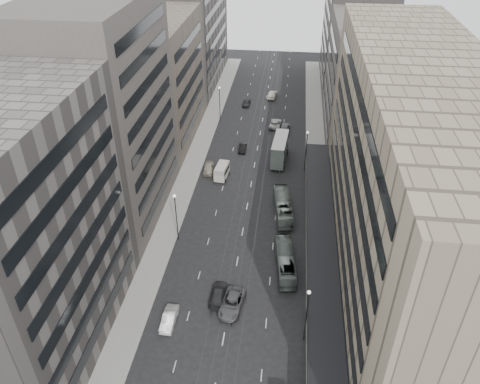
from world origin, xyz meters
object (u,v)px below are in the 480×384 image
at_px(double_decker, 280,149).
at_px(sedan_2, 232,303).
at_px(sedan_1, 169,319).
at_px(bus_far, 283,206).
at_px(panel_van, 222,171).
at_px(bus_near, 285,261).

bearing_deg(double_decker, sedan_2, -92.14).
bearing_deg(sedan_1, bus_far, 62.98).
bearing_deg(bus_far, double_decker, -92.92).
distance_m(double_decker, sedan_1, 44.06).
relative_size(double_decker, sedan_1, 2.05).
bearing_deg(panel_van, sedan_1, -85.84).
bearing_deg(sedan_2, bus_far, 83.22).
xyz_separation_m(bus_far, sedan_2, (-5.67, -21.54, -0.64)).
bearing_deg(sedan_1, double_decker, 75.25).
distance_m(bus_far, double_decker, 17.54).
bearing_deg(sedan_2, panel_van, 108.85).
distance_m(sedan_1, sedan_2, 8.25).
xyz_separation_m(double_decker, sedan_1, (-11.82, -42.40, -1.91)).
bearing_deg(bus_near, bus_far, -93.35).
height_order(panel_van, sedan_1, panel_van).
bearing_deg(bus_far, sedan_1, 54.77).
bearing_deg(double_decker, sedan_1, -101.41).
height_order(panel_van, sedan_2, panel_van).
height_order(bus_far, double_decker, double_decker).
relative_size(panel_van, sedan_1, 1.02).
bearing_deg(sedan_2, double_decker, 91.66).
relative_size(panel_van, sedan_2, 0.78).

